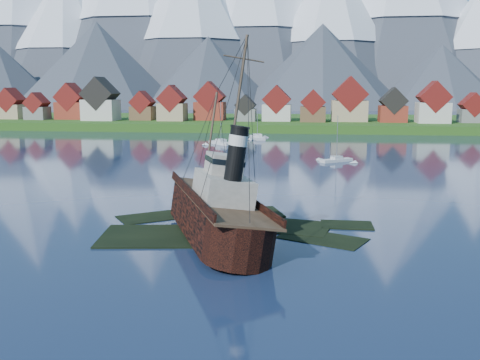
# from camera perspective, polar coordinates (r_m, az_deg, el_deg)

# --- Properties ---
(ground) EXTENTS (1400.00, 1400.00, 0.00)m
(ground) POSITION_cam_1_polar(r_m,az_deg,el_deg) (60.29, -2.78, -5.62)
(ground) COLOR #182644
(ground) RESTS_ON ground
(shoal) EXTENTS (31.71, 21.24, 1.14)m
(shoal) POSITION_cam_1_polar(r_m,az_deg,el_deg) (62.16, -0.81, -5.46)
(shoal) COLOR black
(shoal) RESTS_ON ground
(shore_bank) EXTENTS (600.00, 80.00, 3.20)m
(shore_bank) POSITION_cam_1_polar(r_m,az_deg,el_deg) (228.00, 4.66, 5.80)
(shore_bank) COLOR #204915
(shore_bank) RESTS_ON ground
(seawall) EXTENTS (600.00, 2.50, 2.00)m
(seawall) POSITION_cam_1_polar(r_m,az_deg,el_deg) (190.16, 4.14, 5.00)
(seawall) COLOR #3F3D38
(seawall) RESTS_ON ground
(town) EXTENTS (250.96, 16.69, 17.30)m
(town) POSITION_cam_1_polar(r_m,az_deg,el_deg) (213.94, -4.51, 7.95)
(town) COLOR maroon
(town) RESTS_ON ground
(mountains) EXTENTS (965.00, 340.00, 205.00)m
(mountains) POSITION_cam_1_polar(r_m,az_deg,el_deg) (543.54, 6.29, 17.57)
(mountains) COLOR #2D333D
(mountains) RESTS_ON ground
(tugboat_wreck) EXTENTS (6.63, 28.58, 22.65)m
(tugboat_wreck) POSITION_cam_1_polar(r_m,az_deg,el_deg) (59.25, -2.67, -3.05)
(tugboat_wreck) COLOR black
(tugboat_wreck) RESTS_ON ground
(sailboat_c) EXTENTS (8.23, 9.07, 12.66)m
(sailboat_c) POSITION_cam_1_polar(r_m,az_deg,el_deg) (152.63, -2.04, 3.93)
(sailboat_c) COLOR silver
(sailboat_c) RESTS_ON ground
(sailboat_d) EXTENTS (7.36, 6.06, 10.49)m
(sailboat_d) POSITION_cam_1_polar(r_m,az_deg,el_deg) (118.62, 10.26, 2.04)
(sailboat_d) COLOR silver
(sailboat_d) RESTS_ON ground
(sailboat_e) EXTENTS (5.97, 11.48, 12.94)m
(sailboat_e) POSITION_cam_1_polar(r_m,az_deg,el_deg) (168.82, 1.86, 4.50)
(sailboat_e) COLOR silver
(sailboat_e) RESTS_ON ground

